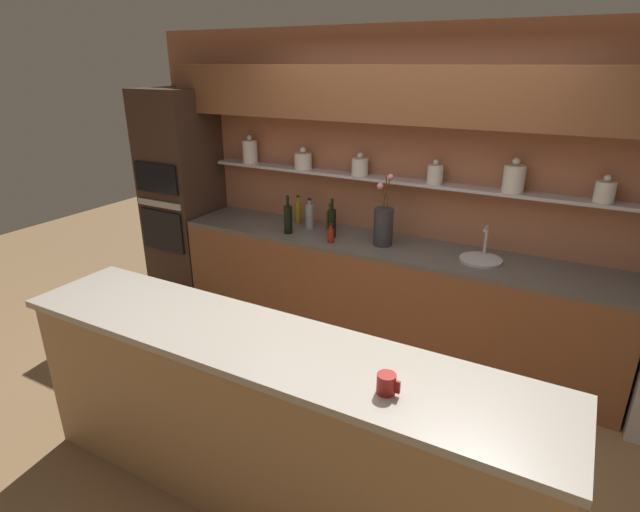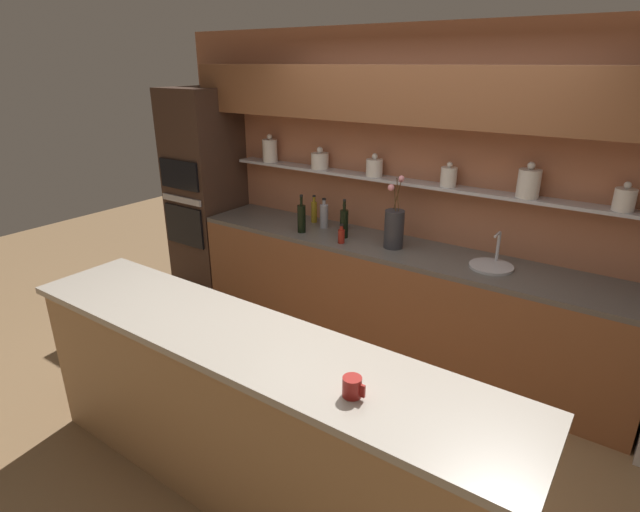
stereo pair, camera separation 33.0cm
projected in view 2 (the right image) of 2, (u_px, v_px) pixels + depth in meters
ground_plane at (318, 429)px, 3.37m from camera, size 12.00×12.00×0.00m
back_wall_unit at (427, 165)px, 3.98m from camera, size 5.20×0.44×2.60m
back_counter_unit at (392, 298)px, 4.21m from camera, size 3.72×0.62×0.92m
island_counter at (251, 418)px, 2.70m from camera, size 2.95×0.61×1.02m
oven_tower at (206, 194)px, 5.16m from camera, size 0.62×0.64×2.09m
flower_vase at (394, 227)px, 3.97m from camera, size 0.16×0.16×0.60m
sink_fixture at (492, 265)px, 3.63m from camera, size 0.31×0.31×0.25m
bottle_wine_0 at (302, 218)px, 4.34m from camera, size 0.07×0.07×0.34m
bottle_spirit_1 at (324, 216)px, 4.47m from camera, size 0.07×0.07×0.27m
bottle_oil_2 at (314, 211)px, 4.62m from camera, size 0.06×0.06×0.26m
bottle_sauce_3 at (341, 235)px, 4.10m from camera, size 0.06×0.06×0.16m
bottle_wine_4 at (344, 223)px, 4.21m from camera, size 0.07×0.07×0.33m
bottle_oil_5 at (344, 220)px, 4.42m from camera, size 0.07×0.07×0.23m
coffee_mug at (352, 387)px, 2.06m from camera, size 0.10×0.08×0.09m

